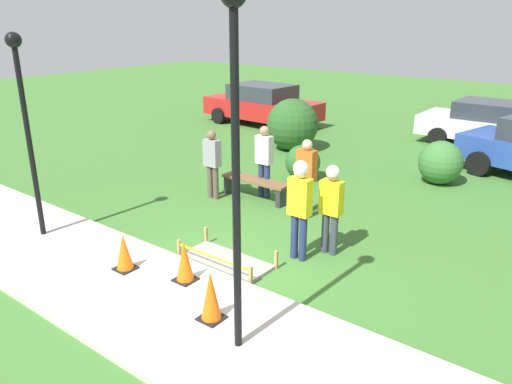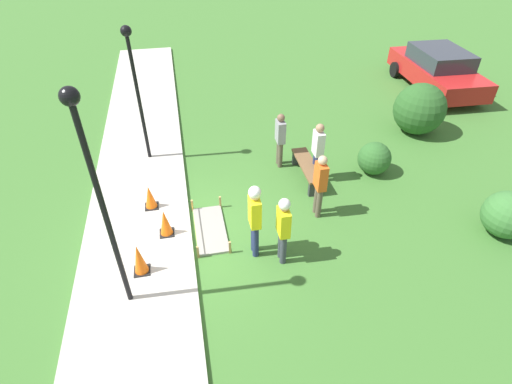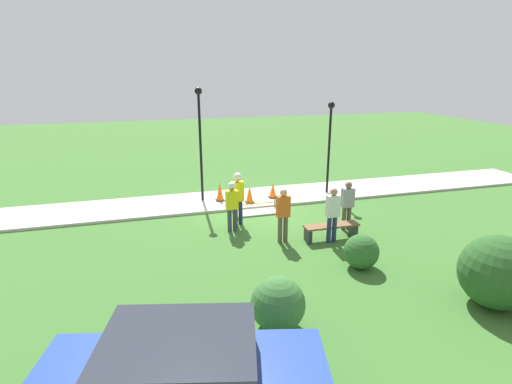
% 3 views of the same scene
% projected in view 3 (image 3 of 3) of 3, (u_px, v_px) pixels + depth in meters
% --- Properties ---
extents(ground_plane, '(60.00, 60.00, 0.00)m').
position_uv_depth(ground_plane, '(252.00, 209.00, 15.33)').
color(ground_plane, '#3D702D').
extents(sidewalk, '(28.00, 2.50, 0.10)m').
position_uv_depth(sidewalk, '(244.00, 198.00, 16.46)').
color(sidewalk, '#BCB7AD').
rests_on(sidewalk, ground_plane).
extents(wet_concrete_patch, '(1.71, 0.77, 0.34)m').
position_uv_depth(wet_concrete_patch, '(257.00, 212.00, 14.91)').
color(wet_concrete_patch, gray).
rests_on(wet_concrete_patch, ground_plane).
extents(traffic_cone_near_patch, '(0.34, 0.34, 0.64)m').
position_uv_depth(traffic_cone_near_patch, '(273.00, 190.00, 16.35)').
color(traffic_cone_near_patch, black).
rests_on(traffic_cone_near_patch, sidewalk).
extents(traffic_cone_far_patch, '(0.34, 0.34, 0.69)m').
position_uv_depth(traffic_cone_far_patch, '(250.00, 194.00, 15.73)').
color(traffic_cone_far_patch, black).
rests_on(traffic_cone_far_patch, sidewalk).
extents(traffic_cone_sidewalk_edge, '(0.34, 0.34, 0.76)m').
position_uv_depth(traffic_cone_sidewalk_edge, '(220.00, 192.00, 15.95)').
color(traffic_cone_sidewalk_edge, black).
rests_on(traffic_cone_sidewalk_edge, sidewalk).
extents(park_bench, '(1.77, 0.44, 0.49)m').
position_uv_depth(park_bench, '(331.00, 229.00, 12.55)').
color(park_bench, '#2D2D33').
rests_on(park_bench, ground_plane).
extents(worker_supervisor, '(0.40, 0.27, 1.85)m').
position_uv_depth(worker_supervisor, '(238.00, 194.00, 13.52)').
color(worker_supervisor, navy).
rests_on(worker_supervisor, ground_plane).
extents(worker_assistant, '(0.40, 0.25, 1.70)m').
position_uv_depth(worker_assistant, '(232.00, 203.00, 12.97)').
color(worker_assistant, '#383D47').
rests_on(worker_assistant, ground_plane).
extents(bystander_in_orange_shirt, '(0.40, 0.23, 1.73)m').
position_uv_depth(bystander_in_orange_shirt, '(283.00, 212.00, 12.16)').
color(bystander_in_orange_shirt, brown).
rests_on(bystander_in_orange_shirt, ground_plane).
extents(bystander_in_gray_shirt, '(0.40, 0.23, 1.75)m').
position_uv_depth(bystander_in_gray_shirt, '(333.00, 212.00, 12.14)').
color(bystander_in_gray_shirt, navy).
rests_on(bystander_in_gray_shirt, ground_plane).
extents(bystander_in_white_shirt, '(0.40, 0.22, 1.66)m').
position_uv_depth(bystander_in_white_shirt, '(347.00, 203.00, 13.14)').
color(bystander_in_white_shirt, brown).
rests_on(bystander_in_white_shirt, ground_plane).
extents(lamppost_near, '(0.28, 0.28, 4.42)m').
position_uv_depth(lamppost_near, '(200.00, 130.00, 15.25)').
color(lamppost_near, black).
rests_on(lamppost_near, sidewalk).
extents(lamppost_far, '(0.28, 0.28, 3.81)m').
position_uv_depth(lamppost_far, '(330.00, 134.00, 16.40)').
color(lamppost_far, black).
rests_on(lamppost_far, sidewalk).
extents(shrub_rounded_near, '(1.13, 1.13, 1.13)m').
position_uv_depth(shrub_rounded_near, '(278.00, 304.00, 8.13)').
color(shrub_rounded_near, '#387033').
rests_on(shrub_rounded_near, ground_plane).
extents(shrub_rounded_mid, '(1.67, 1.67, 1.67)m').
position_uv_depth(shrub_rounded_mid, '(498.00, 272.00, 8.86)').
color(shrub_rounded_mid, '#285623').
rests_on(shrub_rounded_mid, ground_plane).
extents(shrub_rounded_far, '(0.94, 0.94, 0.94)m').
position_uv_depth(shrub_rounded_far, '(361.00, 252.00, 10.69)').
color(shrub_rounded_far, '#2D6028').
rests_on(shrub_rounded_far, ground_plane).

